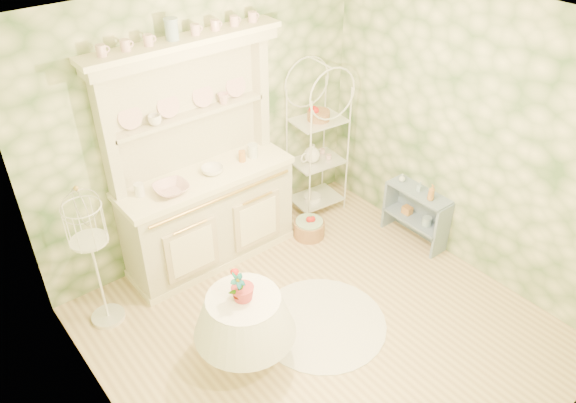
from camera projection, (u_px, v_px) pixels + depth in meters
floor at (323, 331)px, 5.05m from camera, size 3.60×3.60×0.00m
ceiling at (338, 33)px, 3.53m from camera, size 3.60×3.60×0.00m
wall_left at (106, 316)px, 3.36m from camera, size 3.60×3.60×0.00m
wall_right at (472, 139)px, 5.22m from camera, size 3.60×3.60×0.00m
wall_back at (205, 126)px, 5.45m from camera, size 3.60×3.60×0.00m
wall_front at (545, 353)px, 3.13m from camera, size 3.60×3.60×0.00m
kitchen_dresser at (204, 162)px, 5.28m from camera, size 1.87×0.61×2.29m
bakers_rack at (318, 139)px, 6.12m from camera, size 0.62×0.47×1.86m
side_shelf at (416, 215)px, 6.00m from camera, size 0.29×0.73×0.62m
round_table at (245, 326)px, 4.56m from camera, size 0.79×0.79×0.80m
birdcage_stand at (93, 256)px, 4.77m from camera, size 0.37×0.37×1.48m
floor_basket at (309, 227)px, 6.14m from camera, size 0.41×0.41×0.24m
lace_rug at (322, 323)px, 5.12m from camera, size 1.42×1.42×0.01m
bowl_floral at (172, 192)px, 5.09m from camera, size 0.33×0.33×0.08m
bowl_white at (213, 172)px, 5.37m from camera, size 0.23×0.23×0.07m
cup_left at (155, 122)px, 4.94m from camera, size 0.14×0.14×0.09m
cup_right at (224, 101)px, 5.31m from camera, size 0.13×0.13×0.10m
potted_geranium at (238, 289)px, 4.28m from camera, size 0.18×0.15×0.28m
bottle_amber at (431, 194)px, 5.66m from camera, size 0.09×0.09×0.18m
bottle_blue at (420, 188)px, 5.81m from camera, size 0.05×0.05×0.11m
bottle_glass at (402, 179)px, 5.97m from camera, size 0.08×0.08×0.09m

